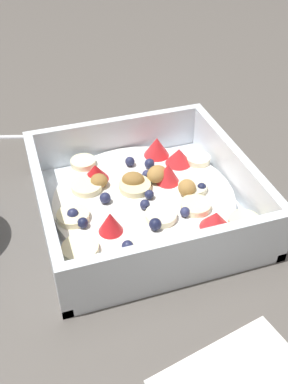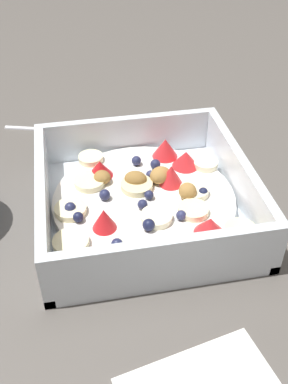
# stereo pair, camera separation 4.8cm
# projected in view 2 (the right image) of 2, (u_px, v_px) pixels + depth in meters

# --- Properties ---
(ground_plane) EXTENTS (2.40, 2.40, 0.00)m
(ground_plane) POSITION_uv_depth(u_px,v_px,m) (141.00, 220.00, 0.49)
(ground_plane) COLOR #56514C
(fruit_bowl) EXTENTS (0.22, 0.22, 0.06)m
(fruit_bowl) POSITION_uv_depth(u_px,v_px,m) (145.00, 199.00, 0.49)
(fruit_bowl) COLOR white
(fruit_bowl) RESTS_ON ground
(spoon) EXTENTS (0.07, 0.17, 0.01)m
(spoon) POSITION_uv_depth(u_px,v_px,m) (90.00, 130.00, 0.63)
(spoon) COLOR silver
(spoon) RESTS_ON ground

